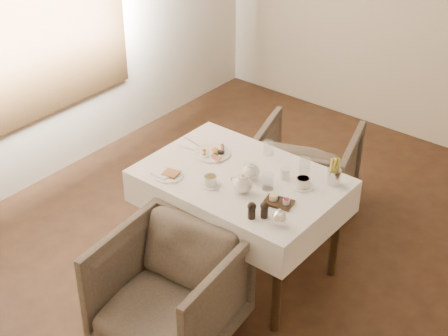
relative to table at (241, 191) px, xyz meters
name	(u,v)px	position (x,y,z in m)	size (l,w,h in m)	color
table	(241,191)	(0.00, 0.00, 0.00)	(1.28, 0.88, 0.75)	black
armchair_near	(169,291)	(0.07, -0.78, -0.29)	(0.75, 0.77, 0.70)	#483C35
armchair_far	(306,169)	(-0.06, 0.91, -0.30)	(0.72, 0.75, 0.68)	#483C35
breakfast_plate	(213,153)	(-0.32, 0.10, 0.13)	(0.25, 0.25, 0.03)	white
side_plate	(167,175)	(-0.37, -0.30, 0.13)	(0.20, 0.19, 0.02)	white
teapot_centre	(251,171)	(0.07, 0.01, 0.18)	(0.15, 0.12, 0.12)	white
teapot_front	(243,183)	(0.12, -0.14, 0.18)	(0.17, 0.13, 0.14)	white
creamer	(285,173)	(0.24, 0.15, 0.16)	(0.06, 0.06, 0.07)	white
teacup_near	(210,181)	(-0.08, -0.21, 0.15)	(0.13, 0.13, 0.07)	white
teacup_far	(303,183)	(0.38, 0.14, 0.15)	(0.14, 0.14, 0.07)	white
glass_left	(269,148)	(-0.02, 0.33, 0.17)	(0.07, 0.07, 0.10)	silver
glass_mid	(268,182)	(0.22, -0.01, 0.17)	(0.07, 0.07, 0.10)	silver
glass_right	(305,165)	(0.29, 0.29, 0.17)	(0.07, 0.07, 0.10)	silver
condiment_board	(279,201)	(0.37, -0.10, 0.13)	(0.20, 0.15, 0.04)	black
pepper_mill_left	(252,210)	(0.33, -0.33, 0.17)	(0.05, 0.05, 0.11)	black
pepper_mill_right	(264,210)	(0.38, -0.27, 0.17)	(0.05, 0.05, 0.11)	black
silver_pot	(279,217)	(0.50, -0.28, 0.17)	(0.11, 0.09, 0.12)	white
fries_cup	(334,173)	(0.51, 0.29, 0.20)	(0.09, 0.09, 0.18)	silver
cutlery_fork	(193,142)	(-0.53, 0.13, 0.12)	(0.02, 0.20, 0.00)	silver
cutlery_knife	(190,149)	(-0.48, 0.05, 0.12)	(0.01, 0.18, 0.00)	silver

